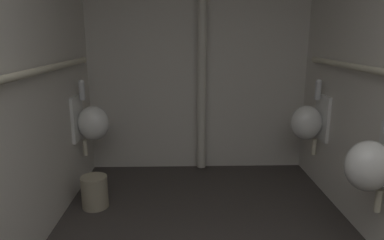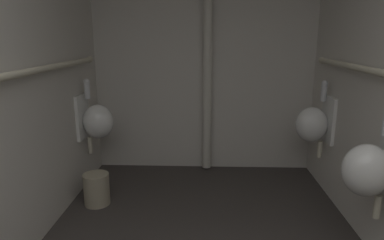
{
  "view_description": "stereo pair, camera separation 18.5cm",
  "coord_description": "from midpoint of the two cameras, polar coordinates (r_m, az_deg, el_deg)",
  "views": [
    {
      "loc": [
        -0.17,
        -0.25,
        1.5
      ],
      "look_at": [
        -0.09,
        2.56,
        0.81
      ],
      "focal_mm": 32.07,
      "sensor_mm": 36.0,
      "label": 1
    },
    {
      "loc": [
        0.02,
        -0.25,
        1.5
      ],
      "look_at": [
        -0.09,
        2.56,
        0.81
      ],
      "focal_mm": 32.07,
      "sensor_mm": 36.0,
      "label": 2
    }
  ],
  "objects": [
    {
      "name": "wall_back",
      "position": [
        3.84,
        3.41,
        10.87
      ],
      "size": [
        2.54,
        0.06,
        2.61
      ],
      "primitive_type": "cube",
      "color": "beige",
      "rests_on": "ground"
    },
    {
      "name": "urinal_left_mid",
      "position": [
        3.5,
        -14.23,
        -0.08
      ],
      "size": [
        0.32,
        0.3,
        0.76
      ],
      "color": "white"
    },
    {
      "name": "urinal_right_mid",
      "position": [
        2.5,
        29.42,
        -7.1
      ],
      "size": [
        0.32,
        0.3,
        0.76
      ],
      "color": "white"
    },
    {
      "name": "urinal_right_far",
      "position": [
        3.51,
        21.06,
        -0.54
      ],
      "size": [
        0.32,
        0.3,
        0.76
      ],
      "color": "white"
    },
    {
      "name": "supply_pipe_left",
      "position": [
        2.29,
        -26.0,
        6.61
      ],
      "size": [
        0.06,
        2.97,
        0.06
      ],
      "color": "beige"
    },
    {
      "name": "standpipe_back_wall",
      "position": [
        3.73,
        4.06,
        10.78
      ],
      "size": [
        0.1,
        0.1,
        2.56
      ],
      "primitive_type": "cylinder",
      "color": "beige",
      "rests_on": "ground"
    },
    {
      "name": "waste_bin",
      "position": [
        3.27,
        -13.99,
        -11.11
      ],
      "size": [
        0.23,
        0.23,
        0.29
      ],
      "primitive_type": "cylinder",
      "color": "#9E937A",
      "rests_on": "ground"
    }
  ]
}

